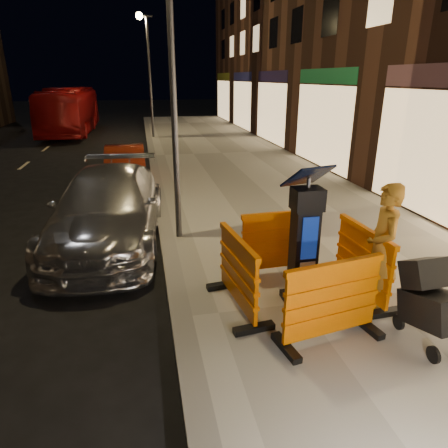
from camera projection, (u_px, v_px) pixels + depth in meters
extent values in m
plane|color=black|center=(182.00, 326.00, 5.56)|extent=(120.00, 120.00, 0.00)
cube|color=#99968B|center=(378.00, 299.00, 6.10)|extent=(6.00, 60.00, 0.15)
cube|color=slate|center=(182.00, 321.00, 5.54)|extent=(0.30, 60.00, 0.15)
cube|color=black|center=(304.00, 240.00, 5.59)|extent=(0.66, 0.66, 1.92)
cube|color=#E06400|center=(332.00, 302.00, 4.86)|extent=(1.46, 0.80, 1.07)
cube|color=#E06400|center=(281.00, 243.00, 6.61)|extent=(1.40, 0.62, 1.07)
cube|color=#E06400|center=(238.00, 274.00, 5.56)|extent=(0.74, 1.44, 1.07)
cube|color=#E06400|center=(363.00, 262.00, 5.91)|extent=(0.64, 1.41, 1.07)
imported|color=#B2B2B7|center=(112.00, 241.00, 8.45)|extent=(2.48, 5.21, 1.47)
imported|color=maroon|center=(127.00, 183.00, 13.14)|extent=(1.34, 3.60, 1.17)
imported|color=maroon|center=(73.00, 133.00, 24.66)|extent=(2.31, 9.71, 2.70)
imported|color=#9D661C|center=(382.00, 248.00, 5.48)|extent=(0.60, 0.76, 1.82)
cube|color=black|center=(434.00, 305.00, 4.83)|extent=(0.60, 0.86, 1.03)
cylinder|color=#3F3F44|center=(173.00, 84.00, 7.28)|extent=(0.12, 0.12, 6.00)
cylinder|color=#3F3F44|center=(150.00, 79.00, 21.07)|extent=(0.12, 0.12, 6.00)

